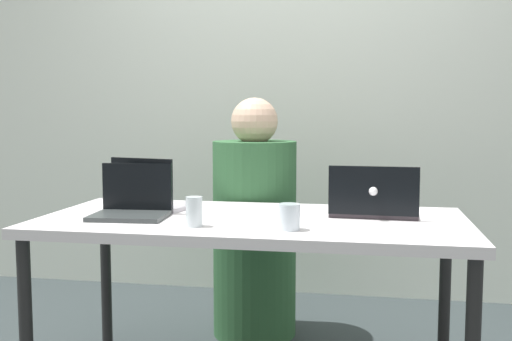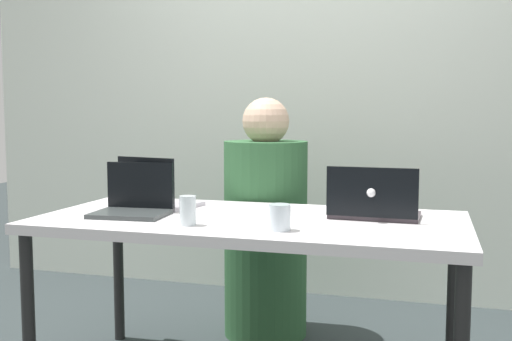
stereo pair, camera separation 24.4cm
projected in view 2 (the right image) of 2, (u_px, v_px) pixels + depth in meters
back_wall at (317, 90)px, 3.68m from camera, size 4.50×0.10×2.54m
desk at (250, 232)px, 2.39m from camera, size 1.68×0.80×0.71m
person_at_center at (266, 230)px, 3.03m from camera, size 0.52×0.52×1.21m
laptop_front_left at (133, 204)px, 2.44m from camera, size 0.30×0.25×0.21m
laptop_back_left at (157, 196)px, 2.62m from camera, size 0.35×0.30×0.23m
laptop_back_right at (374, 207)px, 2.34m from camera, size 0.36×0.25×0.21m
water_glass_left at (188, 213)px, 2.21m from camera, size 0.06×0.06×0.11m
water_glass_right at (280, 219)px, 2.11m from camera, size 0.08×0.08×0.09m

